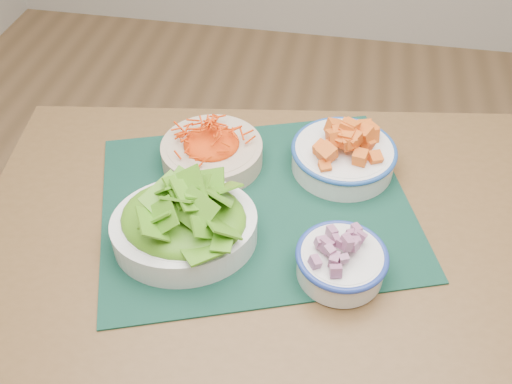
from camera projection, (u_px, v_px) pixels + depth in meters
ground at (266, 370)px, 1.67m from camera, size 4.00×4.00×0.00m
table at (291, 273)px, 1.11m from camera, size 1.30×0.97×0.75m
placemat at (256, 204)px, 1.10m from camera, size 0.71×0.65×0.00m
carrot_bowl at (212, 148)px, 1.16m from camera, size 0.24×0.24×0.08m
squash_bowl at (344, 150)px, 1.14m from camera, size 0.27×0.27×0.10m
lettuce_bowl at (184, 218)px, 0.99m from camera, size 0.32×0.29×0.12m
onion_bowl at (342, 259)px, 0.95m from camera, size 0.16×0.16×0.08m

